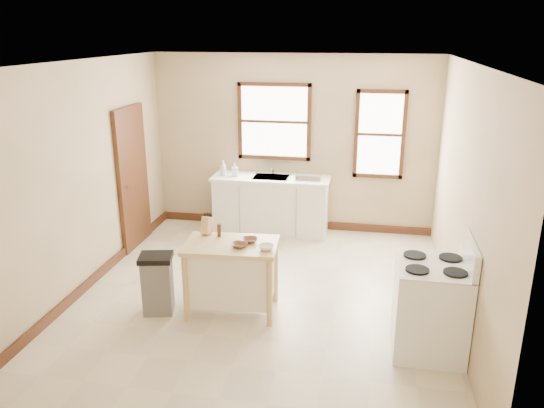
{
  "coord_description": "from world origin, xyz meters",
  "views": [
    {
      "loc": [
        1.19,
        -5.75,
        3.13
      ],
      "look_at": [
        0.05,
        0.4,
        1.07
      ],
      "focal_mm": 35.0,
      "sensor_mm": 36.0,
      "label": 1
    }
  ],
  "objects": [
    {
      "name": "floor",
      "position": [
        0.0,
        0.0,
        0.0
      ],
      "size": [
        5.0,
        5.0,
        0.0
      ],
      "primitive_type": "plane",
      "color": "beige",
      "rests_on": "ground"
    },
    {
      "name": "ceiling",
      "position": [
        0.0,
        0.0,
        2.8
      ],
      "size": [
        5.0,
        5.0,
        0.0
      ],
      "primitive_type": "plane",
      "rotation": [
        3.14,
        0.0,
        0.0
      ],
      "color": "white",
      "rests_on": "ground"
    },
    {
      "name": "wall_back",
      "position": [
        0.0,
        2.5,
        1.4
      ],
      "size": [
        4.5,
        0.04,
        2.8
      ],
      "primitive_type": "cube",
      "color": "#CFAB88",
      "rests_on": "ground"
    },
    {
      "name": "wall_left",
      "position": [
        -2.25,
        0.0,
        1.4
      ],
      "size": [
        0.04,
        5.0,
        2.8
      ],
      "primitive_type": "cube",
      "color": "#CFAB88",
      "rests_on": "ground"
    },
    {
      "name": "wall_right",
      "position": [
        2.25,
        0.0,
        1.4
      ],
      "size": [
        0.04,
        5.0,
        2.8
      ],
      "primitive_type": "cube",
      "color": "#CFAB88",
      "rests_on": "ground"
    },
    {
      "name": "window_main",
      "position": [
        -0.3,
        2.48,
        1.75
      ],
      "size": [
        1.17,
        0.06,
        1.22
      ],
      "primitive_type": null,
      "color": "#411F11",
      "rests_on": "wall_back"
    },
    {
      "name": "window_side",
      "position": [
        1.35,
        2.48,
        1.6
      ],
      "size": [
        0.77,
        0.06,
        1.37
      ],
      "primitive_type": null,
      "color": "#411F11",
      "rests_on": "wall_back"
    },
    {
      "name": "door_left",
      "position": [
        -2.21,
        1.3,
        1.05
      ],
      "size": [
        0.06,
        0.9,
        2.1
      ],
      "primitive_type": "cube",
      "color": "#411F11",
      "rests_on": "ground"
    },
    {
      "name": "baseboard_back",
      "position": [
        0.0,
        2.47,
        0.06
      ],
      "size": [
        4.5,
        0.04,
        0.12
      ],
      "primitive_type": "cube",
      "color": "#411F11",
      "rests_on": "ground"
    },
    {
      "name": "baseboard_left",
      "position": [
        -2.22,
        0.0,
        0.06
      ],
      "size": [
        0.04,
        5.0,
        0.12
      ],
      "primitive_type": "cube",
      "color": "#411F11",
      "rests_on": "ground"
    },
    {
      "name": "sink_counter",
      "position": [
        -0.3,
        2.2,
        0.46
      ],
      "size": [
        1.86,
        0.62,
        0.92
      ],
      "primitive_type": null,
      "color": "white",
      "rests_on": "ground"
    },
    {
      "name": "faucet",
      "position": [
        -0.3,
        2.38,
        1.03
      ],
      "size": [
        0.03,
        0.03,
        0.22
      ],
      "primitive_type": "cylinder",
      "color": "silver",
      "rests_on": "sink_counter"
    },
    {
      "name": "soap_bottle_a",
      "position": [
        -1.06,
        2.15,
        1.04
      ],
      "size": [
        0.11,
        0.11,
        0.24
      ],
      "primitive_type": "imported",
      "rotation": [
        0.0,
        0.0,
        -0.25
      ],
      "color": "#B2B2B2",
      "rests_on": "sink_counter"
    },
    {
      "name": "soap_bottle_b",
      "position": [
        -0.88,
        2.15,
        1.02
      ],
      "size": [
        0.11,
        0.11,
        0.21
      ],
      "primitive_type": "imported",
      "rotation": [
        0.0,
        0.0,
        0.2
      ],
      "color": "#B2B2B2",
      "rests_on": "sink_counter"
    },
    {
      "name": "dish_rack",
      "position": [
        0.3,
        2.14,
        0.97
      ],
      "size": [
        0.44,
        0.35,
        0.1
      ],
      "primitive_type": null,
      "rotation": [
        0.0,
        0.0,
        0.12
      ],
      "color": "silver",
      "rests_on": "sink_counter"
    },
    {
      "name": "kitchen_island",
      "position": [
        -0.27,
        -0.42,
        0.43
      ],
      "size": [
        1.08,
        0.73,
        0.85
      ],
      "primitive_type": null,
      "rotation": [
        0.0,
        0.0,
        0.07
      ],
      "color": "tan",
      "rests_on": "ground"
    },
    {
      "name": "knife_block",
      "position": [
        -0.62,
        -0.19,
        0.95
      ],
      "size": [
        0.13,
        0.13,
        0.2
      ],
      "primitive_type": null,
      "rotation": [
        0.0,
        0.0,
        -0.34
      ],
      "color": "tan",
      "rests_on": "kitchen_island"
    },
    {
      "name": "pepper_grinder",
      "position": [
        -0.46,
        -0.24,
        0.93
      ],
      "size": [
        0.06,
        0.06,
        0.15
      ],
      "primitive_type": "cylinder",
      "rotation": [
        0.0,
        0.0,
        -0.33
      ],
      "color": "#432112",
      "rests_on": "kitchen_island"
    },
    {
      "name": "bowl_a",
      "position": [
        -0.15,
        -0.5,
        0.87
      ],
      "size": [
        0.22,
        0.22,
        0.04
      ],
      "primitive_type": "imported",
      "rotation": [
        0.0,
        0.0,
        -0.29
      ],
      "color": "brown",
      "rests_on": "kitchen_island"
    },
    {
      "name": "bowl_b",
      "position": [
        -0.07,
        -0.33,
        0.87
      ],
      "size": [
        0.22,
        0.22,
        0.04
      ],
      "primitive_type": "imported",
      "rotation": [
        0.0,
        0.0,
        0.3
      ],
      "color": "brown",
      "rests_on": "kitchen_island"
    },
    {
      "name": "bowl_c",
      "position": [
        0.16,
        -0.52,
        0.88
      ],
      "size": [
        0.19,
        0.19,
        0.05
      ],
      "primitive_type": "imported",
      "rotation": [
        0.0,
        0.0,
        0.14
      ],
      "color": "white",
      "rests_on": "kitchen_island"
    },
    {
      "name": "trash_bin",
      "position": [
        -1.1,
        -0.59,
        0.36
      ],
      "size": [
        0.43,
        0.38,
        0.72
      ],
      "primitive_type": null,
      "rotation": [
        0.0,
        0.0,
        0.22
      ],
      "color": "slate",
      "rests_on": "ground"
    },
    {
      "name": "gas_stove",
      "position": [
        1.89,
        -0.8,
        0.61
      ],
      "size": [
        0.76,
        0.77,
        1.21
      ],
      "primitive_type": null,
      "color": "white",
      "rests_on": "ground"
    }
  ]
}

